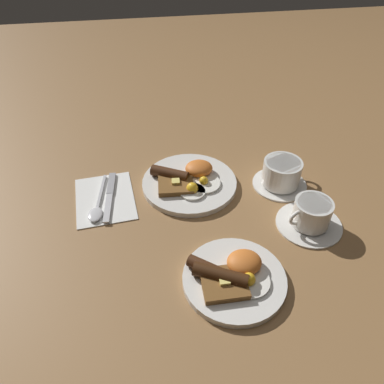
{
  "coord_description": "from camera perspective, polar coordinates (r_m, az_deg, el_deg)",
  "views": [
    {
      "loc": [
        0.12,
        0.75,
        0.63
      ],
      "look_at": [
        0.0,
        0.06,
        0.03
      ],
      "focal_mm": 35.0,
      "sensor_mm": 36.0,
      "label": 1
    }
  ],
  "objects": [
    {
      "name": "ground_plane",
      "position": [
        0.98,
        -0.4,
        1.02
      ],
      "size": [
        3.0,
        3.0,
        0.0
      ],
      "primitive_type": "plane",
      "color": "olive"
    },
    {
      "name": "breakfast_plate_near",
      "position": [
        0.98,
        -0.47,
        1.66
      ],
      "size": [
        0.25,
        0.25,
        0.05
      ],
      "color": "silver",
      "rests_on": "ground_plane"
    },
    {
      "name": "breakfast_plate_far",
      "position": [
        0.77,
        6.26,
        -12.69
      ],
      "size": [
        0.21,
        0.21,
        0.05
      ],
      "color": "silver",
      "rests_on": "ground_plane"
    },
    {
      "name": "teacup_near",
      "position": [
        0.99,
        13.47,
        2.65
      ],
      "size": [
        0.14,
        0.14,
        0.07
      ],
      "color": "silver",
      "rests_on": "ground_plane"
    },
    {
      "name": "teacup_far",
      "position": [
        0.9,
        17.65,
        -3.45
      ],
      "size": [
        0.15,
        0.15,
        0.07
      ],
      "color": "silver",
      "rests_on": "ground_plane"
    },
    {
      "name": "napkin",
      "position": [
        0.97,
        -13.13,
        -0.92
      ],
      "size": [
        0.16,
        0.2,
        0.01
      ],
      "primitive_type": "cube",
      "rotation": [
        0.0,
        0.0,
        0.09
      ],
      "color": "white",
      "rests_on": "ground_plane"
    },
    {
      "name": "knife",
      "position": [
        0.97,
        -12.4,
        -0.21
      ],
      "size": [
        0.03,
        0.19,
        0.01
      ],
      "rotation": [
        0.0,
        0.0,
        1.48
      ],
      "color": "silver",
      "rests_on": "napkin"
    },
    {
      "name": "spoon",
      "position": [
        0.93,
        -14.32,
        -2.57
      ],
      "size": [
        0.04,
        0.18,
        0.01
      ],
      "rotation": [
        0.0,
        0.0,
        1.43
      ],
      "color": "silver",
      "rests_on": "napkin"
    }
  ]
}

